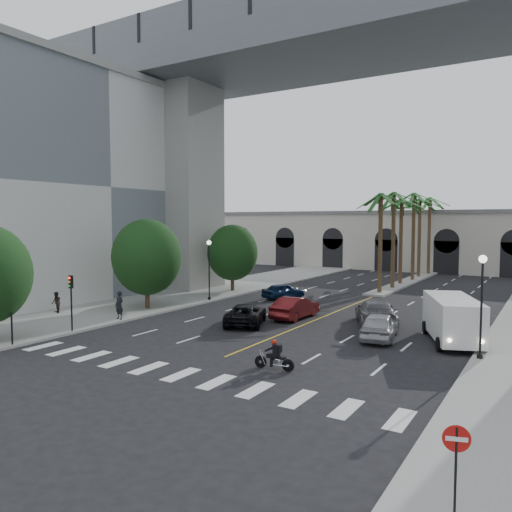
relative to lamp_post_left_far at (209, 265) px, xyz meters
The scene contains 28 objects.
ground 19.91m from the lamp_post_left_far, 54.53° to the right, with size 140.00×140.00×0.00m, color black.
sidewalk_left 4.88m from the lamp_post_left_far, 164.48° to the right, with size 8.00×100.00×0.15m, color gray.
median 24.97m from the lamp_post_left_far, 62.61° to the left, with size 2.00×24.00×0.20m, color gray.
building_left 17.60m from the lamp_post_left_far, 165.62° to the right, with size 16.50×32.50×20.60m.
pier_building 40.65m from the lamp_post_left_far, 73.71° to the left, with size 71.00×10.50×8.50m.
bridge 22.12m from the lamp_post_left_far, 22.04° to the left, with size 75.00×13.00×26.00m.
palm_a 17.56m from the lamp_post_left_far, 46.47° to the left, with size 3.20×3.20×10.30m.
palm_b 20.64m from the lamp_post_left_far, 54.29° to the left, with size 3.20×3.20×10.60m.
palm_c 23.62m from the lamp_post_left_far, 60.75° to the left, with size 3.20×3.20×10.10m.
palm_d 27.40m from the lamp_post_left_far, 64.30° to the left, with size 3.20×3.20×10.90m.
palm_e 30.78m from the lamp_post_left_far, 68.02° to the left, with size 3.20×3.20×10.40m.
palm_f 34.61m from the lamp_post_left_far, 70.07° to the left, with size 3.20×3.20×10.70m.
street_tree_mid 6.29m from the lamp_post_left_far, 104.93° to the right, with size 5.44×5.44×7.21m.
street_tree_far 6.25m from the lamp_post_left_far, 104.93° to the left, with size 5.04×5.04×6.68m.
lamp_post_left_far is the anchor object (origin of this frame).
lamp_post_right 24.16m from the lamp_post_left_far, 19.33° to the right, with size 0.40×0.40×5.35m.
traffic_signal_near 18.51m from the lamp_post_left_far, 89.69° to the right, with size 0.25×0.18×3.65m.
traffic_signal_far 14.52m from the lamp_post_left_far, 89.60° to the right, with size 0.25×0.18×3.65m.
motorcycle_rider 20.90m from the lamp_post_left_far, 44.75° to the right, with size 2.02×0.55×1.46m.
car_a 18.20m from the lamp_post_left_far, 19.33° to the right, with size 1.91×4.76×1.62m, color #A3A4A8.
car_b 10.61m from the lamp_post_left_far, 16.64° to the right, with size 1.67×4.79×1.58m, color #551113.
car_c 10.61m from the lamp_post_left_far, 39.51° to the right, with size 2.35×5.10×1.42m, color black.
car_d 15.94m from the lamp_post_left_far, ahead, with size 2.40×5.90×1.71m, color slate.
car_e 7.20m from the lamp_post_left_far, 44.41° to the left, with size 1.67×4.15×1.41m, color #0E1F41.
cargo_van 21.52m from the lamp_post_left_far, 12.81° to the right, with size 4.43×6.58×2.63m.
pedestrian_a 10.50m from the lamp_post_left_far, 90.97° to the right, with size 0.72×0.47×1.97m, color black.
pedestrian_b 12.78m from the lamp_post_left_far, 118.52° to the right, with size 0.77×0.60×1.59m, color black.
do_not_enter_sign 33.65m from the lamp_post_left_far, 43.99° to the right, with size 0.60×0.21×2.52m.
Camera 1 is at (14.56, -18.85, 7.04)m, focal length 35.00 mm.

